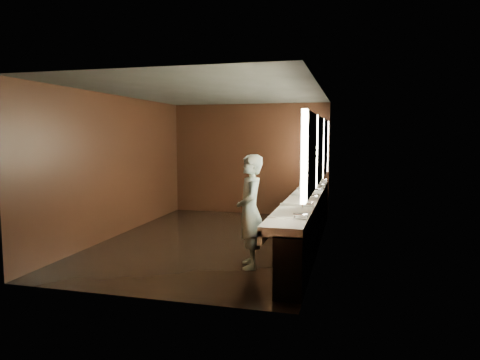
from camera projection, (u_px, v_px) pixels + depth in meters
The scene contains 10 objects.
floor at pixel (213, 240), 8.20m from camera, with size 6.00×6.00×0.00m, color black.
ceiling at pixel (212, 92), 7.90m from camera, with size 4.00×6.00×0.02m, color #2D2D2B.
wall_back at pixel (249, 159), 10.94m from camera, with size 4.00×0.02×2.80m, color black.
wall_front at pixel (135, 186), 5.16m from camera, with size 4.00×0.02×2.80m, color black.
wall_left at pixel (118, 166), 8.55m from camera, with size 0.02×6.00×2.80m, color black.
wall_right at pixel (320, 170), 7.55m from camera, with size 0.02×6.00×2.80m, color black.
sink_counter at pixel (308, 220), 7.70m from camera, with size 0.55×5.40×1.01m.
mirror_band at pixel (320, 150), 7.52m from camera, with size 0.06×5.03×1.15m.
person at pixel (250, 211), 6.47m from camera, with size 0.63×0.41×1.72m, color #91C6D8.
trash_bin at pixel (283, 253), 6.42m from camera, with size 0.32×0.32×0.49m, color black.
Camera 1 is at (2.53, -7.64, 2.01)m, focal length 32.00 mm.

